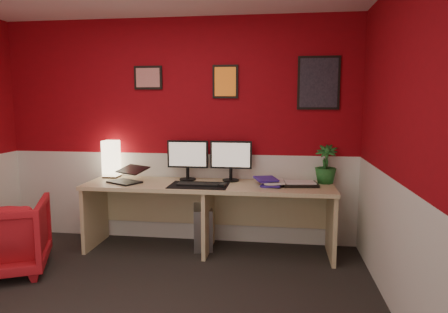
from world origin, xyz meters
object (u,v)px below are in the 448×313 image
desk (208,218)px  pc_tower (203,226)px  zen_tray (300,184)px  armchair (4,236)px  potted_plant (326,164)px  monitor_left (187,154)px  monitor_right (231,154)px  laptop (124,173)px  shoji_lamp (111,160)px

desk → pc_tower: size_ratio=5.78×
zen_tray → armchair: (-2.73, -0.84, -0.40)m
desk → potted_plant: bearing=9.8°
monitor_left → monitor_right: bearing=1.3°
laptop → shoji_lamp: bearing=162.8°
desk → monitor_right: monitor_right is taller
laptop → potted_plant: bearing=37.3°
desk → potted_plant: size_ratio=6.43×
shoji_lamp → zen_tray: size_ratio=1.14×
shoji_lamp → monitor_left: 0.90m
laptop → potted_plant: potted_plant is taller
shoji_lamp → laptop: 0.40m
shoji_lamp → potted_plant: 2.37m
laptop → pc_tower: size_ratio=0.73×
monitor_left → potted_plant: monitor_left is taller
monitor_left → monitor_right: same height
laptop → zen_tray: laptop is taller
monitor_left → potted_plant: size_ratio=1.43×
desk → armchair: (-1.78, -0.79, -0.02)m
potted_plant → laptop: bearing=-172.5°
pc_tower → armchair: bearing=-163.4°
shoji_lamp → monitor_right: 1.37m
monitor_right → armchair: 2.33m
zen_tray → armchair: size_ratio=0.46×
zen_tray → pc_tower: 1.16m
shoji_lamp → zen_tray: bearing=-4.7°
laptop → monitor_left: bearing=51.3°
monitor_right → pc_tower: 0.85m
shoji_lamp → monitor_right: bearing=-1.0°
desk → armchair: 1.95m
monitor_left → pc_tower: 0.81m
monitor_left → desk: bearing=-34.8°
shoji_lamp → armchair: shoji_lamp is taller
laptop → pc_tower: laptop is taller
monitor_left → monitor_right: 0.48m
desk → shoji_lamp: (-1.15, 0.22, 0.56)m
zen_tray → potted_plant: 0.37m
desk → pc_tower: desk is taller
zen_tray → laptop: bearing=-176.6°
monitor_left → armchair: monitor_left is taller
pc_tower → armchair: (-1.70, -0.93, 0.12)m
laptop → monitor_right: monitor_right is taller
laptop → monitor_right: (1.10, 0.26, 0.18)m
armchair → monitor_left: bearing=-172.1°
desk → zen_tray: size_ratio=7.43×
zen_tray → pc_tower: size_ratio=0.78×
desk → pc_tower: bearing=121.8°
potted_plant → armchair: potted_plant is taller
laptop → pc_tower: bearing=44.3°
pc_tower → monitor_left: bearing=154.5°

